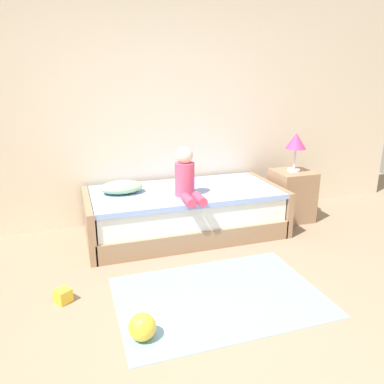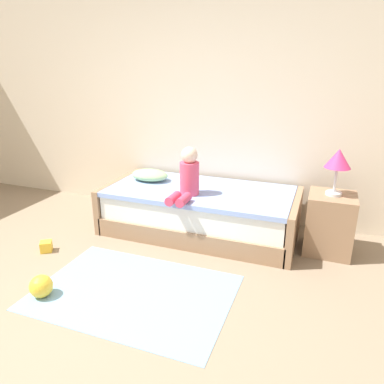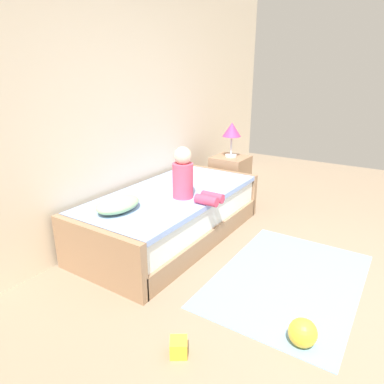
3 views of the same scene
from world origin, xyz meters
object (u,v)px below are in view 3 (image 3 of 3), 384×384
(bed, at_px, (172,215))
(table_lamp, at_px, (232,131))
(pillow, at_px, (118,204))
(toy_block, at_px, (179,347))
(nightstand, at_px, (230,178))
(toy_ball, at_px, (303,333))
(child_figure, at_px, (187,178))

(bed, distance_m, table_lamp, 1.52)
(pillow, bearing_deg, toy_block, -120.10)
(nightstand, bearing_deg, bed, -179.48)
(nightstand, xyz_separation_m, toy_block, (-2.64, -1.00, -0.25))
(bed, height_order, table_lamp, table_lamp)
(pillow, bearing_deg, table_lamp, -2.50)
(nightstand, relative_size, toy_ball, 3.23)
(toy_block, bearing_deg, table_lamp, 20.78)
(pillow, xyz_separation_m, toy_ball, (-0.13, -1.70, -0.47))
(child_figure, bearing_deg, table_lamp, 9.72)
(table_lamp, bearing_deg, child_figure, -170.28)
(nightstand, xyz_separation_m, table_lamp, (-0.00, 0.00, 0.64))
(pillow, bearing_deg, toy_ball, -94.47)
(child_figure, bearing_deg, toy_block, -148.36)
(table_lamp, xyz_separation_m, toy_block, (-2.64, -1.00, -0.88))
(nightstand, relative_size, table_lamp, 1.33)
(child_figure, height_order, toy_ball, child_figure)
(toy_block, bearing_deg, child_figure, 31.64)
(nightstand, relative_size, toy_block, 5.57)
(nightstand, height_order, toy_ball, nightstand)
(toy_ball, height_order, toy_block, toy_ball)
(toy_ball, bearing_deg, nightstand, 37.05)
(toy_ball, xyz_separation_m, toy_block, (-0.50, 0.62, -0.04))
(child_figure, relative_size, pillow, 1.16)
(table_lamp, distance_m, pillow, 2.04)
(bed, height_order, nightstand, nightstand)
(bed, relative_size, nightstand, 3.52)
(bed, height_order, child_figure, child_figure)
(table_lamp, distance_m, toy_block, 2.96)
(table_lamp, height_order, toy_ball, table_lamp)
(bed, xyz_separation_m, table_lamp, (1.35, 0.01, 0.69))
(child_figure, height_order, toy_block, child_figure)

